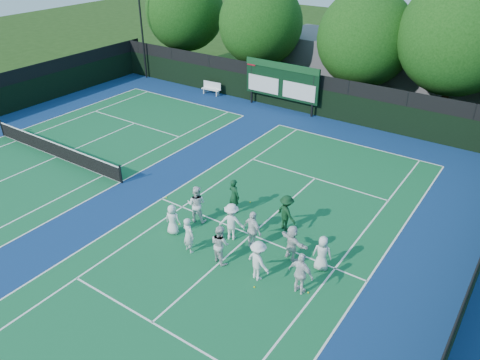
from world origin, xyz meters
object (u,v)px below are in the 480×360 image
Objects in this scene: scoreboard at (281,81)px; coach_left at (234,196)px; bench at (212,88)px; tennis_net at (56,150)px.

scoreboard is 14.48m from coach_left.
scoreboard is 3.36× the size of coach_left.
scoreboard reaches higher than bench.
tennis_net is 6.82× the size of bench.
scoreboard reaches higher than coach_left.
scoreboard is 6.53m from bench.
scoreboard is at bearing 64.40° from tennis_net.
coach_left is (12.24, 1.15, 0.40)m from tennis_net.
bench is at bearing 87.33° from tennis_net.
scoreboard is 3.62× the size of bench.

